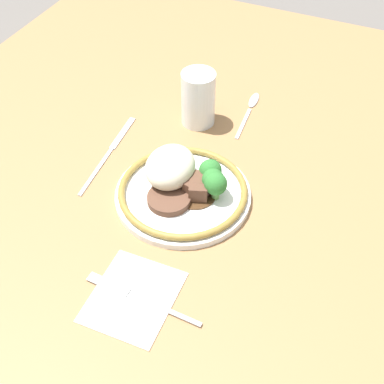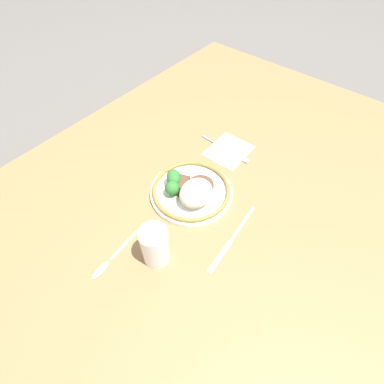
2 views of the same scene
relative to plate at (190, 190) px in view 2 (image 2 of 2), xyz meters
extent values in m
plane|color=#5B5651|center=(-0.05, 0.05, -0.07)|extent=(8.00, 8.00, 0.00)
cube|color=olive|center=(-0.05, 0.05, -0.04)|extent=(1.56, 1.15, 0.04)
cube|color=silver|center=(-0.22, -0.02, -0.02)|extent=(0.14, 0.12, 0.00)
cylinder|color=white|center=(-0.01, 0.00, -0.02)|extent=(0.24, 0.24, 0.01)
torus|color=olive|center=(-0.01, 0.00, -0.01)|extent=(0.22, 0.22, 0.01)
ellipsoid|color=beige|center=(0.01, 0.03, 0.02)|extent=(0.10, 0.08, 0.07)
cylinder|color=brown|center=(-0.04, 0.01, -0.01)|extent=(0.07, 0.07, 0.01)
cylinder|color=#472D19|center=(0.00, -0.02, -0.01)|extent=(0.07, 0.07, 0.00)
cube|color=brown|center=(0.01, -0.03, 0.00)|extent=(0.04, 0.04, 0.03)
cube|color=brown|center=(0.00, -0.02, 0.00)|extent=(0.04, 0.04, 0.03)
cube|color=brown|center=(-0.01, -0.03, 0.00)|extent=(0.04, 0.04, 0.03)
cylinder|color=#5B8E47|center=(0.04, -0.04, -0.01)|extent=(0.01, 0.01, 0.01)
sphere|color=#2D702D|center=(0.04, -0.04, 0.02)|extent=(0.04, 0.04, 0.04)
cylinder|color=#5B8E47|center=(0.01, -0.05, 0.00)|extent=(0.01, 0.01, 0.02)
sphere|color=#2D702D|center=(0.01, -0.05, 0.02)|extent=(0.04, 0.04, 0.04)
cylinder|color=#5B8E47|center=(0.01, -0.06, 0.00)|extent=(0.01, 0.01, 0.02)
sphere|color=#2D702D|center=(0.01, -0.06, 0.02)|extent=(0.04, 0.04, 0.04)
cylinder|color=#5B8E47|center=(0.01, -0.05, -0.01)|extent=(0.01, 0.01, 0.01)
sphere|color=#2D702D|center=(0.01, -0.05, 0.01)|extent=(0.03, 0.03, 0.03)
cylinder|color=yellow|center=(0.20, 0.06, 0.02)|extent=(0.06, 0.06, 0.08)
cylinder|color=white|center=(0.20, 0.06, 0.03)|extent=(0.07, 0.07, 0.11)
cube|color=#B7B7BC|center=(-0.22, -0.07, -0.02)|extent=(0.01, 0.12, 0.00)
cube|color=#B7B7BC|center=(-0.22, 0.02, -0.02)|extent=(0.02, 0.07, 0.00)
cube|color=#B7B7BC|center=(-0.01, 0.17, -0.02)|extent=(0.14, 0.02, 0.00)
cube|color=#B7B7BC|center=(0.11, 0.18, -0.02)|extent=(0.10, 0.02, 0.00)
cube|color=#B7B7BC|center=(0.23, -0.03, -0.02)|extent=(0.10, 0.02, 0.00)
ellipsoid|color=#B7B7BC|center=(0.32, -0.02, -0.02)|extent=(0.06, 0.02, 0.01)
camera|label=1|loc=(-0.59, -0.28, 0.65)|focal=50.00mm
camera|label=2|loc=(0.42, 0.35, 0.65)|focal=28.00mm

